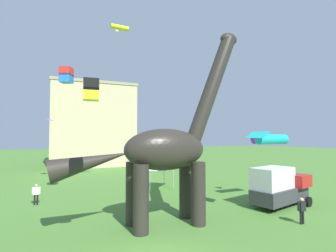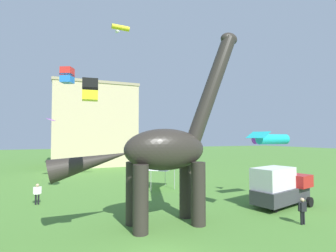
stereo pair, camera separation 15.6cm
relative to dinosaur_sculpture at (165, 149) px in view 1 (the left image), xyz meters
The scene contains 12 objects.
dinosaur_sculpture is the anchor object (origin of this frame).
parked_box_truck 10.85m from the dinosaur_sculpture, ahead, with size 5.94×3.41×3.20m.
person_far_spectator 12.47m from the dinosaur_sculpture, 132.93° to the left, with size 0.65×0.29×1.75m.
person_watching_child 9.77m from the dinosaur_sculpture, 22.14° to the right, with size 0.64×0.28×1.72m.
festival_canopy_tent 12.14m from the dinosaur_sculpture, 71.49° to the left, with size 3.15×3.15×3.00m.
kite_high_right 6.95m from the dinosaur_sculpture, ahead, with size 1.40×1.69×0.48m.
kite_mid_left 16.79m from the dinosaur_sculpture, 93.48° to the left, with size 1.90×1.63×0.55m.
kite_mid_center 11.13m from the dinosaur_sculpture, 10.48° to the left, with size 3.20×2.71×0.93m.
kite_far_right 11.75m from the dinosaur_sculpture, 126.26° to the left, with size 1.24×1.24×1.33m.
kite_near_low 22.42m from the dinosaur_sculpture, 110.08° to the left, with size 1.23×1.37×1.44m.
kite_mid_right 7.07m from the dinosaur_sculpture, 142.39° to the right, with size 0.71×0.71×0.94m.
background_building_block 39.27m from the dinosaur_sculpture, 90.35° to the left, with size 15.81×13.68×16.18m.
Camera 1 is at (-4.17, -10.76, 5.70)m, focal length 27.20 mm.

